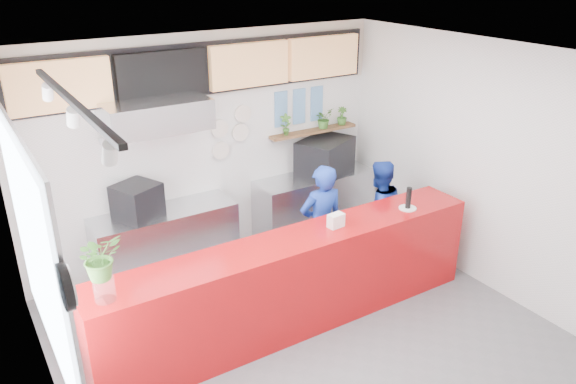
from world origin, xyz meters
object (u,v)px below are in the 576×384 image
service_counter (295,283)px  staff_right (378,213)px  espresso_machine (325,157)px  staff_center (321,226)px  pepper_mill (409,198)px  panini_oven (137,201)px

service_counter → staff_right: staff_right is taller
espresso_machine → staff_right: 1.26m
staff_center → pepper_mill: staff_center is taller
service_counter → pepper_mill: (1.52, -0.08, 0.69)m
service_counter → pepper_mill: bearing=-3.0°
staff_right → service_counter: bearing=25.5°
service_counter → staff_right: 1.81m
service_counter → panini_oven: panini_oven is taller
service_counter → staff_right: (1.69, 0.62, 0.17)m
service_counter → pepper_mill: size_ratio=17.67×
service_counter → espresso_machine: bearing=47.1°
service_counter → pepper_mill: pepper_mill is taller
service_counter → pepper_mill: 1.67m
espresso_machine → staff_center: bearing=-150.9°
espresso_machine → staff_center: size_ratio=0.51×
service_counter → panini_oven: bearing=121.7°
pepper_mill → panini_oven: bearing=144.4°
staff_right → pepper_mill: 0.89m
pepper_mill → staff_right: bearing=76.3°
service_counter → panini_oven: (-1.11, 1.80, 0.56)m
espresso_machine → panini_oven: bearing=156.0°
pepper_mill → espresso_machine: bearing=85.5°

